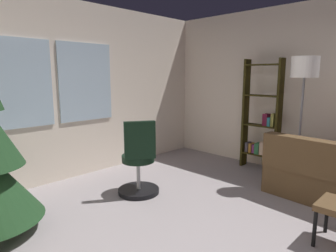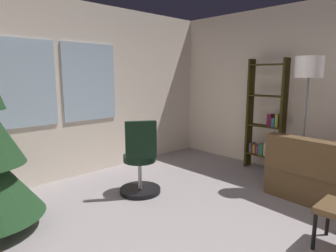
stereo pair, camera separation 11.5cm
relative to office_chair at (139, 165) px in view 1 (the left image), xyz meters
The scene contains 4 objects.
wall_back_with_windows 1.64m from the office_chair, 95.91° to the left, with size 5.02×0.12×2.71m.
office_chair is the anchor object (origin of this frame).
bookshelf 2.30m from the office_chair, 16.43° to the right, with size 0.18×0.64×1.87m.
floor_lamp 2.52m from the office_chair, 39.83° to the right, with size 0.36×0.36×1.85m.
Camera 1 is at (-2.30, -1.06, 1.60)m, focal length 31.28 mm.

